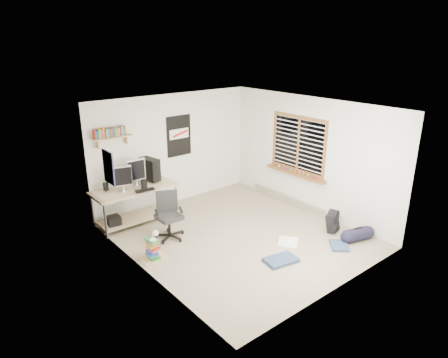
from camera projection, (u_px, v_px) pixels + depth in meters
floor at (238, 236)px, 7.75m from camera, size 4.00×4.50×0.01m
ceiling at (240, 106)px, 6.91m from camera, size 4.00×4.50×0.01m
back_wall at (173, 150)px, 8.98m from camera, size 4.00×0.01×2.50m
left_wall at (141, 202)px, 6.14m from camera, size 0.01×4.50×2.50m
right_wall at (310, 156)px, 8.53m from camera, size 0.01×4.50×2.50m
desk at (136, 206)px, 8.22m from camera, size 1.81×1.07×0.77m
monitor_left at (123, 181)px, 7.84m from camera, size 0.38×0.18×0.40m
monitor_right at (136, 175)px, 8.13m from camera, size 0.41×0.11×0.45m
pc_tower at (150, 169)px, 8.42m from camera, size 0.29×0.48×0.47m
keyboard at (145, 190)px, 7.90m from camera, size 0.39×0.18×0.02m
speaker_left at (106, 187)px, 7.88m from camera, size 0.09×0.09×0.16m
speaker_right at (144, 184)px, 7.95m from camera, size 0.11×0.11×0.19m
office_chair at (169, 214)px, 7.52m from camera, size 0.78×0.78×0.91m
wall_shelf at (113, 137)px, 7.85m from camera, size 0.80×0.22×0.24m
poster_back_wall at (179, 136)px, 8.95m from camera, size 0.62×0.03×0.92m
poster_left_wall at (108, 167)px, 6.94m from camera, size 0.02×0.42×0.60m
window at (298, 144)px, 8.65m from camera, size 0.10×1.50×1.26m
baseboard_heater at (294, 202)px, 9.10m from camera, size 0.08×2.50×0.18m
backpack at (333, 223)px, 7.84m from camera, size 0.31×0.27×0.36m
duffel_bag at (357, 234)px, 7.52m from camera, size 0.31×0.31×0.49m
tshirt at (288, 242)px, 7.46m from camera, size 0.54×0.52×0.04m
jeans_a at (281, 260)px, 6.84m from camera, size 0.62×0.45×0.06m
jeans_b at (339, 246)px, 7.33m from camera, size 0.50×0.51×0.05m
book_stack at (152, 251)px, 6.91m from camera, size 0.44×0.38×0.28m
desk_lamp at (153, 239)px, 6.83m from camera, size 0.17×0.23×0.20m
subwoofer at (114, 223)px, 7.96m from camera, size 0.27×0.27×0.28m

